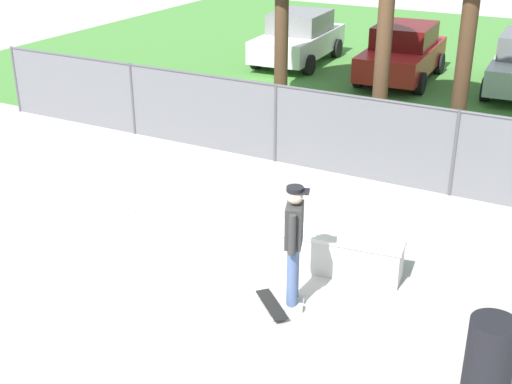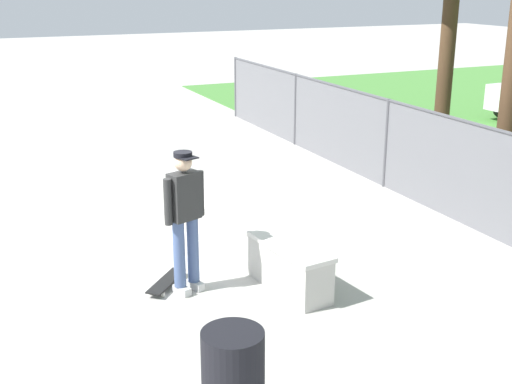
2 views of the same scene
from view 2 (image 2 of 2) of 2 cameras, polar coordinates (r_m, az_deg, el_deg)
ground_plane at (r=9.42m, az=-9.98°, el=-6.54°), size 80.00×80.00×0.00m
concrete_ledge at (r=9.86m, az=-2.32°, el=-3.14°), size 4.56×1.06×0.63m
skateboarder at (r=8.35m, az=-6.07°, el=-1.96°), size 0.38×0.57×1.84m
skateboard at (r=8.85m, az=-7.64°, el=-7.56°), size 0.72×0.69×0.09m
chainlink_fence at (r=11.46m, az=16.38°, el=2.36°), size 18.85×0.07×1.70m
trash_bin at (r=6.11m, az=-1.96°, el=-15.70°), size 0.56×0.56×0.94m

